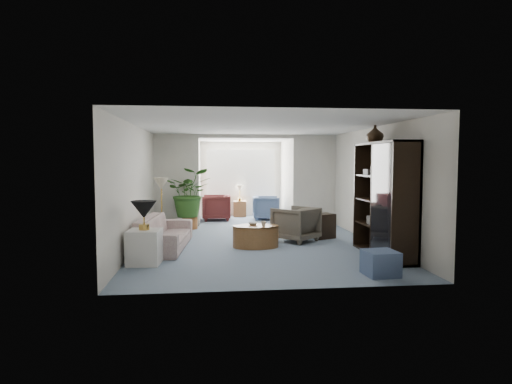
{
  "coord_description": "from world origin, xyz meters",
  "views": [
    {
      "loc": [
        -1.01,
        -8.82,
        1.78
      ],
      "look_at": [
        0.0,
        0.6,
        1.1
      ],
      "focal_mm": 30.42,
      "sensor_mm": 36.0,
      "label": 1
    }
  ],
  "objects": [
    {
      "name": "coffee_bowl",
      "position": [
        -0.12,
        0.09,
        0.47
      ],
      "size": [
        0.23,
        0.23,
        0.05
      ],
      "primitive_type": "imported",
      "rotation": [
        0.0,
        0.0,
        -0.13
      ],
      "color": "beige",
      "rests_on": "coffee_table"
    },
    {
      "name": "sofa",
      "position": [
        -1.94,
        0.08,
        0.33
      ],
      "size": [
        1.05,
        2.29,
        0.65
      ],
      "primitive_type": "imported",
      "rotation": [
        0.0,
        0.0,
        1.49
      ],
      "color": "beige",
      "rests_on": "ground"
    },
    {
      "name": "plant_pot",
      "position": [
        -1.53,
        2.57,
        0.16
      ],
      "size": [
        0.4,
        0.4,
        0.32
      ],
      "primitive_type": "cylinder",
      "color": "#9E5C2E",
      "rests_on": "ground"
    },
    {
      "name": "back_pier_right",
      "position": [
        1.9,
        3.0,
        1.25
      ],
      "size": [
        1.2,
        0.12,
        2.5
      ],
      "primitive_type": "cube",
      "color": "beige",
      "rests_on": "ground"
    },
    {
      "name": "house_plant",
      "position": [
        -1.53,
        2.57,
        0.96
      ],
      "size": [
        1.15,
        1.0,
        1.28
      ],
      "primitive_type": "imported",
      "color": "#2F5E20",
      "rests_on": "plant_pot"
    },
    {
      "name": "sunroom_chair_maroon",
      "position": [
        -0.81,
        4.19,
        0.38
      ],
      "size": [
        0.89,
        0.87,
        0.77
      ],
      "primitive_type": "imported",
      "rotation": [
        0.0,
        0.0,
        -1.63
      ],
      "color": "#5A1F22",
      "rests_on": "ground"
    },
    {
      "name": "cabinet_urn",
      "position": [
        2.23,
        -0.55,
        2.31
      ],
      "size": [
        0.34,
        0.34,
        0.35
      ],
      "primitive_type": "imported",
      "color": "black",
      "rests_on": "entertainment_cabinet"
    },
    {
      "name": "framed_picture",
      "position": [
        2.46,
        -0.1,
        1.7
      ],
      "size": [
        0.04,
        0.5,
        0.4
      ],
      "primitive_type": "cube",
      "color": "#BAAC94"
    },
    {
      "name": "floor",
      "position": [
        0.0,
        0.0,
        0.0
      ],
      "size": [
        6.0,
        6.0,
        0.0
      ],
      "primitive_type": "plane",
      "color": "#7F94A8",
      "rests_on": "ground"
    },
    {
      "name": "end_table",
      "position": [
        -2.14,
        -1.27,
        0.3
      ],
      "size": [
        0.59,
        0.59,
        0.6
      ],
      "primitive_type": "cube",
      "rotation": [
        0.0,
        0.0,
        -0.08
      ],
      "color": "white",
      "rests_on": "ground"
    },
    {
      "name": "table_lamp",
      "position": [
        -2.14,
        -1.27,
        0.95
      ],
      "size": [
        0.44,
        0.44,
        0.3
      ],
      "primitive_type": "cone",
      "color": "black",
      "rests_on": "end_table"
    },
    {
      "name": "ottoman",
      "position": [
        1.63,
        -2.42,
        0.19
      ],
      "size": [
        0.52,
        0.52,
        0.39
      ],
      "primitive_type": "cube",
      "rotation": [
        0.0,
        0.0,
        0.07
      ],
      "color": "#4A627F",
      "rests_on": "ground"
    },
    {
      "name": "side_table_dark",
      "position": [
        1.58,
        0.87,
        0.28
      ],
      "size": [
        0.58,
        0.53,
        0.57
      ],
      "primitive_type": "cube",
      "rotation": [
        0.0,
        0.0,
        0.39
      ],
      "color": "black",
      "rests_on": "ground"
    },
    {
      "name": "entertainment_cabinet",
      "position": [
        2.23,
        -1.05,
        1.07
      ],
      "size": [
        0.51,
        1.92,
        2.13
      ],
      "primitive_type": "cube",
      "color": "black",
      "rests_on": "ground"
    },
    {
      "name": "back_header",
      "position": [
        0.0,
        3.0,
        2.45
      ],
      "size": [
        2.6,
        0.12,
        0.1
      ],
      "primitive_type": "cube",
      "color": "beige",
      "rests_on": "back_pier_left"
    },
    {
      "name": "shelf_clutter",
      "position": [
        2.18,
        -1.06,
        0.98
      ],
      "size": [
        0.3,
        1.15,
        1.06
      ],
      "color": "#43403E",
      "rests_on": "entertainment_cabinet"
    },
    {
      "name": "coffee_table",
      "position": [
        -0.07,
        -0.01,
        0.23
      ],
      "size": [
        1.07,
        1.07,
        0.45
      ],
      "primitive_type": "cylinder",
      "rotation": [
        0.0,
        0.0,
        -0.13
      ],
      "color": "brown",
      "rests_on": "ground"
    },
    {
      "name": "floor_lamp",
      "position": [
        -2.14,
        1.47,
        1.25
      ],
      "size": [
        0.36,
        0.36,
        0.28
      ],
      "primitive_type": "cone",
      "color": "beige",
      "rests_on": "ground"
    },
    {
      "name": "back_pier_left",
      "position": [
        -1.9,
        3.0,
        1.25
      ],
      "size": [
        1.2,
        0.12,
        2.5
      ],
      "primitive_type": "cube",
      "color": "beige",
      "rests_on": "ground"
    },
    {
      "name": "sunroom_floor",
      "position": [
        0.0,
        4.1,
        0.0
      ],
      "size": [
        2.6,
        2.6,
        0.0
      ],
      "primitive_type": "plane",
      "color": "#7F94A8",
      "rests_on": "ground"
    },
    {
      "name": "sunroom_table",
      "position": [
        -0.06,
        4.94,
        0.25
      ],
      "size": [
        0.43,
        0.34,
        0.5
      ],
      "primitive_type": "cube",
      "rotation": [
        0.0,
        0.0,
        -0.06
      ],
      "color": "brown",
      "rests_on": "ground"
    },
    {
      "name": "sunroom_chair_blue",
      "position": [
        0.69,
        4.19,
        0.36
      ],
      "size": [
        0.83,
        0.81,
        0.71
      ],
      "primitive_type": "imported",
      "rotation": [
        0.0,
        0.0,
        1.51
      ],
      "color": "#4A627F",
      "rests_on": "ground"
    },
    {
      "name": "coffee_cup",
      "position": [
        0.08,
        -0.11,
        0.5
      ],
      "size": [
        0.12,
        0.12,
        0.1
      ],
      "primitive_type": "imported",
      "rotation": [
        0.0,
        0.0,
        -0.13
      ],
      "color": "beige",
      "rests_on": "coffee_table"
    },
    {
      "name": "wingback_chair",
      "position": [
        0.88,
        0.57,
        0.38
      ],
      "size": [
        1.18,
        1.18,
        0.77
      ],
      "primitive_type": "imported",
      "rotation": [
        0.0,
        0.0,
        3.88
      ],
      "color": "#615A4D",
      "rests_on": "ground"
    },
    {
      "name": "window_blinds",
      "position": [
        0.0,
        5.15,
        1.4
      ],
      "size": [
        2.2,
        0.02,
        1.5
      ],
      "primitive_type": "cube",
      "color": "white"
    },
    {
      "name": "window_pane",
      "position": [
        0.0,
        5.18,
        1.4
      ],
      "size": [
        2.2,
        0.02,
        1.5
      ],
      "primitive_type": "cube",
      "color": "white"
    }
  ]
}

